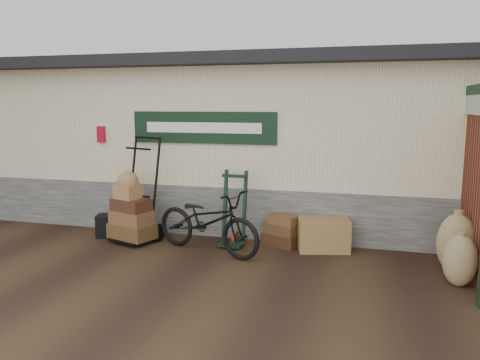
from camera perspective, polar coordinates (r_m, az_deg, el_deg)
name	(u,v)px	position (r m, az deg, el deg)	size (l,w,h in m)	color
ground	(202,254)	(7.55, -4.65, -8.96)	(80.00, 80.00, 0.00)	black
station_building	(245,140)	(9.82, 0.63, 4.93)	(14.40, 4.10, 3.20)	#4C4C47
porter_trolley	(140,188)	(8.26, -12.15, -0.99)	(0.92, 0.69, 1.83)	black
green_barrow	(234,209)	(7.81, -0.76, -3.51)	(0.46, 0.39, 1.26)	black
suitcase_stack	(282,230)	(7.92, 5.09, -6.08)	(0.60, 0.38, 0.53)	#311E0F
wicker_hamper	(323,234)	(7.77, 10.12, -6.53)	(0.80, 0.52, 0.52)	brown
black_trunk	(109,226)	(8.76, -15.71, -5.37)	(0.40, 0.34, 0.40)	black
bicycle	(207,218)	(7.47, -3.99, -4.60)	(1.96, 0.69, 1.14)	black
burlap_sack_left	(456,244)	(7.26, 24.87, -7.05)	(0.53, 0.45, 0.85)	olive
burlap_sack_right	(460,261)	(6.79, 25.23, -8.87)	(0.43, 0.36, 0.69)	olive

